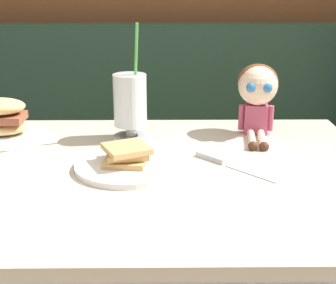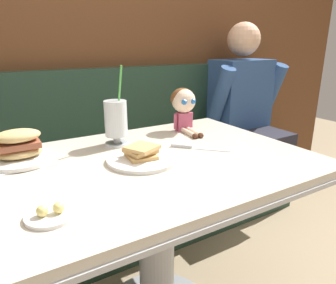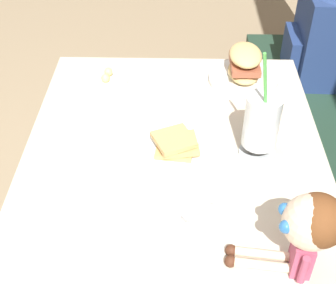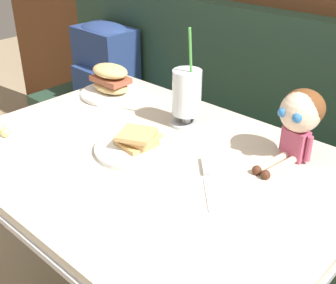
{
  "view_description": "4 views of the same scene",
  "coord_description": "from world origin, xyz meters",
  "px_view_note": "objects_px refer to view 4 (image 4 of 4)",
  "views": [
    {
      "loc": [
        0.03,
        -0.84,
        1.16
      ],
      "look_at": [
        0.04,
        0.17,
        0.81
      ],
      "focal_mm": 50.67,
      "sensor_mm": 36.0,
      "label": 1
    },
    {
      "loc": [
        -0.5,
        -0.73,
        1.14
      ],
      "look_at": [
        0.07,
        0.21,
        0.78
      ],
      "focal_mm": 33.17,
      "sensor_mm": 36.0,
      "label": 2
    },
    {
      "loc": [
        0.9,
        0.19,
        1.58
      ],
      "look_at": [
        0.0,
        0.17,
        0.83
      ],
      "focal_mm": 51.33,
      "sensor_mm": 36.0,
      "label": 3
    },
    {
      "loc": [
        0.75,
        -0.55,
        1.35
      ],
      "look_at": [
        0.09,
        0.15,
        0.83
      ],
      "focal_mm": 46.83,
      "sensor_mm": 36.0,
      "label": 4
    }
  ],
  "objects_px": {
    "butter_saucer": "(5,134)",
    "backpack": "(105,62)",
    "milkshake_glass": "(187,96)",
    "toast_plate": "(138,145)",
    "butter_knife": "(206,173)",
    "seated_doll": "(300,115)",
    "sandwich_plate": "(111,83)"
  },
  "relations": [
    {
      "from": "toast_plate",
      "to": "milkshake_glass",
      "type": "relative_size",
      "value": 0.79
    },
    {
      "from": "sandwich_plate",
      "to": "backpack",
      "type": "distance_m",
      "value": 0.65
    },
    {
      "from": "sandwich_plate",
      "to": "seated_doll",
      "type": "bearing_deg",
      "value": 3.77
    },
    {
      "from": "butter_knife",
      "to": "sandwich_plate",
      "type": "bearing_deg",
      "value": 162.64
    },
    {
      "from": "milkshake_glass",
      "to": "butter_saucer",
      "type": "height_order",
      "value": "milkshake_glass"
    },
    {
      "from": "butter_saucer",
      "to": "butter_knife",
      "type": "height_order",
      "value": "butter_saucer"
    },
    {
      "from": "toast_plate",
      "to": "butter_knife",
      "type": "bearing_deg",
      "value": 7.26
    },
    {
      "from": "milkshake_glass",
      "to": "butter_knife",
      "type": "height_order",
      "value": "milkshake_glass"
    },
    {
      "from": "sandwich_plate",
      "to": "backpack",
      "type": "relative_size",
      "value": 0.54
    },
    {
      "from": "butter_saucer",
      "to": "sandwich_plate",
      "type": "bearing_deg",
      "value": 91.95
    },
    {
      "from": "butter_saucer",
      "to": "butter_knife",
      "type": "bearing_deg",
      "value": 23.2
    },
    {
      "from": "butter_knife",
      "to": "backpack",
      "type": "distance_m",
      "value": 1.24
    },
    {
      "from": "milkshake_glass",
      "to": "seated_doll",
      "type": "xyz_separation_m",
      "value": [
        0.35,
        0.04,
        0.03
      ]
    },
    {
      "from": "toast_plate",
      "to": "butter_saucer",
      "type": "height_order",
      "value": "toast_plate"
    },
    {
      "from": "toast_plate",
      "to": "sandwich_plate",
      "type": "bearing_deg",
      "value": 149.79
    },
    {
      "from": "toast_plate",
      "to": "backpack",
      "type": "height_order",
      "value": "backpack"
    },
    {
      "from": "milkshake_glass",
      "to": "backpack",
      "type": "height_order",
      "value": "milkshake_glass"
    },
    {
      "from": "sandwich_plate",
      "to": "butter_saucer",
      "type": "distance_m",
      "value": 0.43
    },
    {
      "from": "milkshake_glass",
      "to": "toast_plate",
      "type": "bearing_deg",
      "value": -88.31
    },
    {
      "from": "toast_plate",
      "to": "backpack",
      "type": "distance_m",
      "value": 1.06
    },
    {
      "from": "seated_doll",
      "to": "milkshake_glass",
      "type": "bearing_deg",
      "value": -172.81
    },
    {
      "from": "sandwich_plate",
      "to": "seated_doll",
      "type": "relative_size",
      "value": 0.98
    },
    {
      "from": "butter_saucer",
      "to": "seated_doll",
      "type": "relative_size",
      "value": 0.54
    },
    {
      "from": "toast_plate",
      "to": "milkshake_glass",
      "type": "height_order",
      "value": "milkshake_glass"
    },
    {
      "from": "butter_knife",
      "to": "toast_plate",
      "type": "bearing_deg",
      "value": -172.74
    },
    {
      "from": "toast_plate",
      "to": "butter_knife",
      "type": "relative_size",
      "value": 1.37
    },
    {
      "from": "sandwich_plate",
      "to": "seated_doll",
      "type": "distance_m",
      "value": 0.72
    },
    {
      "from": "butter_saucer",
      "to": "backpack",
      "type": "relative_size",
      "value": 0.3
    },
    {
      "from": "butter_saucer",
      "to": "butter_knife",
      "type": "distance_m",
      "value": 0.62
    },
    {
      "from": "backpack",
      "to": "butter_knife",
      "type": "bearing_deg",
      "value": -27.49
    },
    {
      "from": "butter_saucer",
      "to": "toast_plate",
      "type": "bearing_deg",
      "value": 31.84
    },
    {
      "from": "sandwich_plate",
      "to": "butter_saucer",
      "type": "height_order",
      "value": "sandwich_plate"
    }
  ]
}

